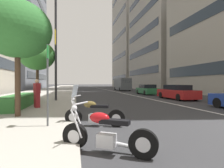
# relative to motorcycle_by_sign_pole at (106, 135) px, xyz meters

# --- Properties ---
(sidewalk_right_plaza) EXTENTS (160.00, 8.63, 0.15)m
(sidewalk_right_plaza) POSITION_rel_motorcycle_by_sign_pole_xyz_m (29.99, 4.86, -0.33)
(sidewalk_right_plaza) COLOR #A39E93
(sidewalk_right_plaza) RESTS_ON ground
(lane_centre_stripe) EXTENTS (110.00, 0.16, 0.01)m
(lane_centre_stripe) POSITION_rel_motorcycle_by_sign_pole_xyz_m (34.99, -6.31, -0.40)
(lane_centre_stripe) COLOR silver
(lane_centre_stripe) RESTS_ON ground
(motorcycle_by_sign_pole) EXTENTS (1.25, 1.91, 1.08)m
(motorcycle_by_sign_pole) POSITION_rel_motorcycle_by_sign_pole_xyz_m (0.00, 0.00, 0.00)
(motorcycle_by_sign_pole) COLOR black
(motorcycle_by_sign_pole) RESTS_ON ground
(motorcycle_second_in_row) EXTENTS (0.94, 2.07, 1.46)m
(motorcycle_second_in_row) POSITION_rel_motorcycle_by_sign_pole_xyz_m (2.47, 0.02, 0.03)
(motorcycle_second_in_row) COLOR black
(motorcycle_second_in_row) RESTS_ON ground
(car_following_behind) EXTENTS (4.50, 1.93, 1.35)m
(car_following_behind) POSITION_rel_motorcycle_by_sign_pole_xyz_m (11.12, -8.73, 0.23)
(car_following_behind) COLOR maroon
(car_following_behind) RESTS_ON ground
(car_mid_block_traffic) EXTENTS (4.40, 2.00, 1.33)m
(car_mid_block_traffic) POSITION_rel_motorcycle_by_sign_pole_xyz_m (18.19, -8.79, 0.22)
(car_mid_block_traffic) COLOR #236038
(car_mid_block_traffic) RESTS_ON ground
(delivery_van_ahead) EXTENTS (6.07, 2.13, 2.44)m
(delivery_van_ahead) POSITION_rel_motorcycle_by_sign_pole_xyz_m (30.11, -8.58, 0.91)
(delivery_van_ahead) COLOR #4C5156
(delivery_van_ahead) RESTS_ON ground
(parking_sign_by_curb) EXTENTS (0.32, 0.06, 2.60)m
(parking_sign_by_curb) POSITION_rel_motorcycle_by_sign_pole_xyz_m (2.16, 1.50, 1.30)
(parking_sign_by_curb) COLOR #47494C
(parking_sign_by_curb) RESTS_ON sidewalk_right_plaza
(street_lamp_with_banners) EXTENTS (1.26, 2.33, 8.49)m
(street_lamp_with_banners) POSITION_rel_motorcycle_by_sign_pole_xyz_m (10.78, 1.81, 4.82)
(street_lamp_with_banners) COLOR #232326
(street_lamp_with_banners) RESTS_ON sidewalk_right_plaza
(clipped_hedge_bed) EXTENTS (5.51, 1.10, 0.67)m
(clipped_hedge_bed) POSITION_rel_motorcycle_by_sign_pole_xyz_m (7.55, 3.84, 0.08)
(clipped_hedge_bed) COLOR #337033
(clipped_hedge_bed) RESTS_ON sidewalk_right_plaza
(street_tree_far_plaza) EXTENTS (2.74, 2.74, 4.74)m
(street_tree_far_plaza) POSITION_rel_motorcycle_by_sign_pole_xyz_m (4.15, 2.96, 3.30)
(street_tree_far_plaza) COLOR #473323
(street_tree_far_plaza) RESTS_ON sidewalk_right_plaza
(street_tree_near_plaza_corner) EXTENTS (2.75, 2.75, 4.74)m
(street_tree_near_plaza_corner) POSITION_rel_motorcycle_by_sign_pole_xyz_m (11.19, 3.58, 3.30)
(street_tree_near_plaza_corner) COLOR #473323
(street_tree_near_plaza_corner) RESTS_ON sidewalk_right_plaza
(pedestrian_on_plaza) EXTENTS (0.48, 0.43, 1.58)m
(pedestrian_on_plaza) POSITION_rel_motorcycle_by_sign_pole_xyz_m (6.72, 2.72, 0.53)
(pedestrian_on_plaza) COLOR maroon
(pedestrian_on_plaza) RESTS_ON sidewalk_right_plaza
(office_tower_far_left_down_avenue) EXTENTS (21.57, 20.21, 44.46)m
(office_tower_far_left_down_avenue) POSITION_rel_motorcycle_by_sign_pole_xyz_m (60.02, -25.23, 21.82)
(office_tower_far_left_down_avenue) COLOR gray
(office_tower_far_left_down_avenue) RESTS_ON ground
(office_tower_behind_plaza) EXTENTS (26.71, 15.49, 41.66)m
(office_tower_behind_plaza) POSITION_rel_motorcycle_by_sign_pole_xyz_m (46.79, 17.88, 20.42)
(office_tower_behind_plaza) COLOR gray
(office_tower_behind_plaza) RESTS_ON ground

